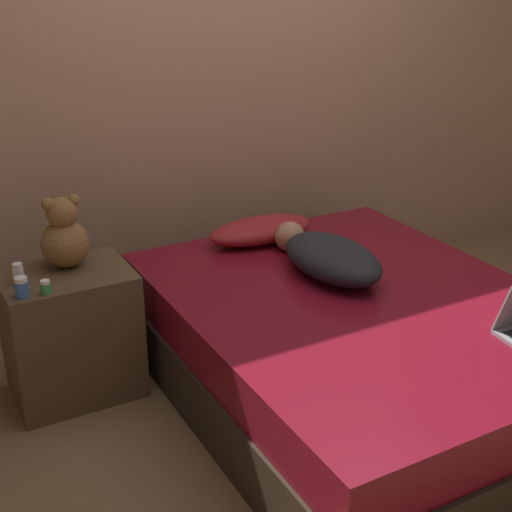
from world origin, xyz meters
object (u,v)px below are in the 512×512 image
object	(u,v)px
bottle_white	(18,274)
person_lying	(329,256)
pillow	(261,230)
teddy_bear	(64,236)
bottle_blue	(22,287)
bottle_green	(46,287)

from	to	relation	value
bottle_white	person_lying	bearing A→B (deg)	-15.28
bottle_white	pillow	bearing A→B (deg)	6.57
teddy_bear	bottle_white	world-z (taller)	teddy_bear
bottle_blue	bottle_green	bearing A→B (deg)	-10.61
person_lying	teddy_bear	distance (m)	1.18
teddy_bear	bottle_blue	xyz separation A→B (m)	(-0.24, -0.22, -0.10)
pillow	bottle_green	size ratio (longest dim) A/B	9.78
teddy_bear	pillow	bearing A→B (deg)	2.72
person_lying	bottle_green	world-z (taller)	person_lying
pillow	bottle_green	world-z (taller)	bottle_green
person_lying	teddy_bear	bearing A→B (deg)	154.84
pillow	bottle_green	xyz separation A→B (m)	(-1.16, -0.29, 0.06)
teddy_bear	bottle_white	bearing A→B (deg)	-157.37
pillow	person_lying	world-z (taller)	person_lying
teddy_bear	bottle_white	xyz separation A→B (m)	(-0.23, -0.09, -0.10)
person_lying	teddy_bear	world-z (taller)	teddy_bear
person_lying	bottle_blue	xyz separation A→B (m)	(-1.32, 0.23, 0.05)
teddy_bear	bottle_green	world-z (taller)	teddy_bear
bottle_white	teddy_bear	bearing A→B (deg)	22.63
teddy_bear	bottle_white	size ratio (longest dim) A/B	3.49
person_lying	bottle_blue	world-z (taller)	bottle_blue
pillow	bottle_green	bearing A→B (deg)	-166.12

